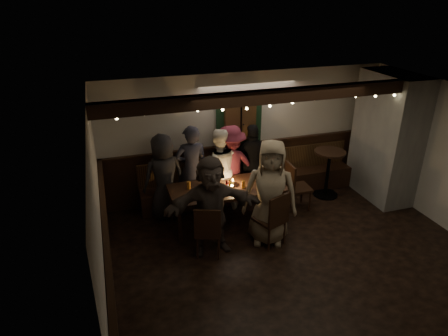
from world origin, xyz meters
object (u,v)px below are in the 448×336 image
object	(u,v)px
person_g	(270,193)
person_b	(192,169)
chair_near_right	(274,217)
person_a	(164,177)
person_c	(219,169)
person_f	(211,206)
dining_table	(227,190)
person_e	(253,163)
chair_near_left	(208,229)
person_d	(230,166)
chair_end	(294,184)
high_top	(328,168)

from	to	relation	value
person_g	person_b	bearing A→B (deg)	147.30
chair_near_right	person_a	bearing A→B (deg)	135.32
person_c	person_f	xyz separation A→B (m)	(-0.55, -1.37, 0.02)
person_f	person_g	xyz separation A→B (m)	(1.02, -0.03, 0.08)
dining_table	chair_near_right	bearing A→B (deg)	-60.24
chair_near_right	person_e	distance (m)	1.74
person_b	person_g	xyz separation A→B (m)	(1.00, -1.45, 0.06)
chair_near_left	person_d	world-z (taller)	person_d
dining_table	person_f	distance (m)	0.91
chair_end	chair_near_right	bearing A→B (deg)	-131.30
person_a	chair_near_right	bearing A→B (deg)	124.14
person_f	chair_end	bearing A→B (deg)	25.00
chair_near_right	person_e	xyz separation A→B (m)	(0.28, 1.70, 0.24)
chair_near_right	person_c	bearing A→B (deg)	107.60
dining_table	person_c	xyz separation A→B (m)	(0.03, 0.64, 0.14)
dining_table	chair_near_left	world-z (taller)	chair_near_left
chair_near_right	person_c	xyz separation A→B (m)	(-0.49, 1.56, 0.26)
chair_near_left	person_e	bearing A→B (deg)	49.67
chair_near_right	person_g	bearing A→B (deg)	98.59
high_top	person_b	world-z (taller)	person_b
high_top	person_e	xyz separation A→B (m)	(-1.55, 0.38, 0.17)
dining_table	person_g	world-z (taller)	person_g
chair_near_right	person_a	distance (m)	2.23
person_c	chair_end	bearing A→B (deg)	167.75
dining_table	chair_near_right	world-z (taller)	chair_near_right
chair_near_left	chair_near_right	xyz separation A→B (m)	(1.14, -0.03, 0.04)
person_b	person_d	distance (m)	0.79
chair_near_right	person_f	distance (m)	1.10
chair_near_left	person_d	xyz separation A→B (m)	(0.91, 1.59, 0.31)
person_b	person_a	bearing A→B (deg)	9.56
person_e	dining_table	bearing A→B (deg)	51.25
chair_near_right	person_b	bearing A→B (deg)	122.45
chair_near_right	high_top	xyz separation A→B (m)	(1.83, 1.33, 0.07)
chair_end	person_a	world-z (taller)	person_a
person_e	person_c	bearing A→B (deg)	17.58
person_c	person_g	bearing A→B (deg)	117.53
high_top	person_c	world-z (taller)	person_c
chair_end	person_e	world-z (taller)	person_e
chair_near_right	person_a	xyz separation A→B (m)	(-1.58, 1.56, 0.26)
person_d	person_g	distance (m)	1.48
person_f	person_c	bearing A→B (deg)	70.04
chair_near_left	person_f	distance (m)	0.38
chair_near_left	chair_end	size ratio (longest dim) A/B	0.95
chair_near_left	high_top	size ratio (longest dim) A/B	0.93
high_top	person_g	distance (m)	2.21
dining_table	person_f	bearing A→B (deg)	-125.22
chair_end	person_g	distance (m)	1.32
high_top	person_b	distance (m)	2.87
person_a	person_d	world-z (taller)	person_d
person_a	person_d	bearing A→B (deg)	171.38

